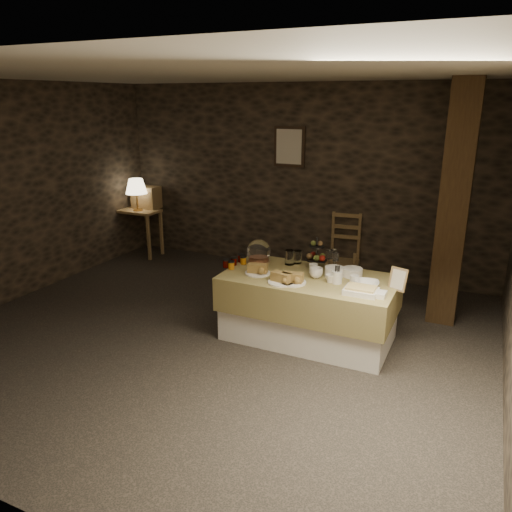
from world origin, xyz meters
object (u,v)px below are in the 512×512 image
at_px(chair, 344,250).
at_px(fruit_stand, 317,256).
at_px(buffet_table, 309,303).
at_px(wine_rack, 146,197).
at_px(table_lamp, 136,187).
at_px(timber_column, 454,206).
at_px(console_table, 138,218).

relative_size(chair, fruit_stand, 2.17).
height_order(buffet_table, wine_rack, wine_rack).
xyz_separation_m(buffet_table, fruit_stand, (-0.03, 0.30, 0.42)).
relative_size(table_lamp, wine_rack, 1.17).
xyz_separation_m(table_lamp, chair, (3.19, 0.37, -0.70)).
bearing_deg(timber_column, chair, 148.01).
bearing_deg(chair, table_lamp, -179.62).
bearing_deg(table_lamp, chair, 6.55).
relative_size(console_table, table_lamp, 1.49).
height_order(buffet_table, chair, chair).
relative_size(table_lamp, fruit_stand, 1.52).
bearing_deg(fruit_stand, wine_rack, 155.64).
distance_m(buffet_table, timber_column, 1.86).
bearing_deg(fruit_stand, buffet_table, -84.11).
bearing_deg(buffet_table, fruit_stand, 95.89).
relative_size(buffet_table, console_table, 2.35).
xyz_separation_m(timber_column, fruit_stand, (-1.24, -0.78, -0.49)).
xyz_separation_m(console_table, timber_column, (4.61, -0.54, 0.70)).
height_order(table_lamp, timber_column, timber_column).
distance_m(console_table, timber_column, 4.69).
height_order(table_lamp, wine_rack, table_lamp).
bearing_deg(table_lamp, wine_rack, 90.00).
distance_m(wine_rack, timber_column, 4.63).
height_order(timber_column, fruit_stand, timber_column).
xyz_separation_m(wine_rack, fruit_stand, (3.32, -1.50, -0.09)).
distance_m(table_lamp, fruit_stand, 3.57).
relative_size(chair, timber_column, 0.27).
xyz_separation_m(buffet_table, chair, (-0.17, 1.94, 0.01)).
relative_size(wine_rack, timber_column, 0.16).
height_order(console_table, chair, chair).
xyz_separation_m(buffet_table, table_lamp, (-3.35, 1.58, 0.71)).
relative_size(buffet_table, table_lamp, 3.50).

